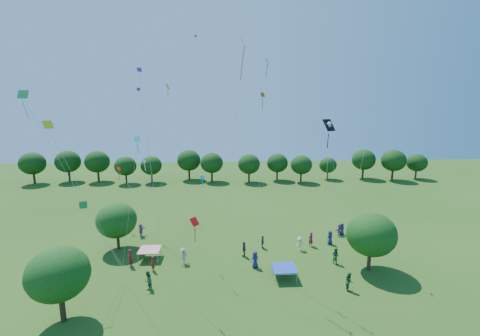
# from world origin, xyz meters

# --- Properties ---
(near_tree_west) EXTENTS (4.53, 4.53, 5.98)m
(near_tree_west) POSITION_xyz_m (-13.85, 9.66, 3.93)
(near_tree_west) COLOR #422B19
(near_tree_west) RESTS_ON ground
(near_tree_north) EXTENTS (4.48, 4.48, 5.50)m
(near_tree_north) POSITION_xyz_m (-13.58, 22.29, 3.48)
(near_tree_north) COLOR #422B19
(near_tree_north) RESTS_ON ground
(near_tree_east) EXTENTS (4.83, 4.83, 5.97)m
(near_tree_east) POSITION_xyz_m (13.12, 15.98, 3.79)
(near_tree_east) COLOR #422B19
(near_tree_east) RESTS_ON ground
(treeline) EXTENTS (88.01, 8.77, 6.77)m
(treeline) POSITION_xyz_m (-1.73, 55.43, 4.09)
(treeline) COLOR #422B19
(treeline) RESTS_ON ground
(tent_red_stripe) EXTENTS (2.20, 2.20, 1.10)m
(tent_red_stripe) POSITION_xyz_m (-9.43, 19.61, 1.04)
(tent_red_stripe) COLOR red
(tent_red_stripe) RESTS_ON ground
(tent_blue) EXTENTS (2.20, 2.20, 1.10)m
(tent_blue) POSITION_xyz_m (4.28, 14.85, 1.04)
(tent_blue) COLOR #1C3CBB
(tent_blue) RESTS_ON ground
(crowd_person_0) EXTENTS (0.99, 0.80, 1.76)m
(crowd_person_0) POSITION_xyz_m (1.71, 17.04, 0.88)
(crowd_person_0) COLOR navy
(crowd_person_0) RESTS_ON ground
(crowd_person_1) EXTENTS (0.78, 0.67, 1.77)m
(crowd_person_1) POSITION_xyz_m (8.77, 21.70, 0.88)
(crowd_person_1) COLOR maroon
(crowd_person_1) RESTS_ON ground
(crowd_person_2) EXTENTS (0.63, 0.93, 1.74)m
(crowd_person_2) POSITION_xyz_m (-8.33, 13.71, 0.87)
(crowd_person_2) COLOR #265939
(crowd_person_2) RESTS_ON ground
(crowd_person_3) EXTENTS (1.14, 1.14, 1.71)m
(crowd_person_3) POSITION_xyz_m (-5.69, 18.34, 0.85)
(crowd_person_3) COLOR tan
(crowd_person_3) RESTS_ON ground
(crowd_person_4) EXTENTS (0.45, 0.92, 1.54)m
(crowd_person_4) POSITION_xyz_m (3.04, 21.46, 0.77)
(crowd_person_4) COLOR #3C3630
(crowd_person_4) RESTS_ON ground
(crowd_person_5) EXTENTS (0.96, 1.66, 1.68)m
(crowd_person_5) POSITION_xyz_m (-11.83, 25.78, 0.84)
(crowd_person_5) COLOR #9E5C9D
(crowd_person_5) RESTS_ON ground
(crowd_person_6) EXTENTS (0.84, 0.64, 1.52)m
(crowd_person_6) POSITION_xyz_m (13.72, 24.88, 0.76)
(crowd_person_6) COLOR navy
(crowd_person_6) RESTS_ON ground
(crowd_person_7) EXTENTS (0.58, 0.69, 1.57)m
(crowd_person_7) POSITION_xyz_m (-8.56, 16.89, 0.78)
(crowd_person_7) COLOR maroon
(crowd_person_7) RESTS_ON ground
(crowd_person_8) EXTENTS (0.56, 0.89, 1.69)m
(crowd_person_8) POSITION_xyz_m (9.69, 12.51, 0.84)
(crowd_person_8) COLOR #214E29
(crowd_person_8) RESTS_ON ground
(crowd_person_9) EXTENTS (1.12, 0.92, 1.58)m
(crowd_person_9) POSITION_xyz_m (7.22, 20.76, 0.79)
(crowd_person_9) COLOR beige
(crowd_person_9) RESTS_ON ground
(crowd_person_10) EXTENTS (0.56, 1.05, 1.72)m
(crowd_person_10) POSITION_xyz_m (0.76, 19.50, 0.86)
(crowd_person_10) COLOR #3B372F
(crowd_person_10) RESTS_ON ground
(crowd_person_11) EXTENTS (1.39, 1.32, 1.51)m
(crowd_person_11) POSITION_xyz_m (13.26, 24.67, 0.76)
(crowd_person_11) COLOR #8B518C
(crowd_person_11) RESTS_ON ground
(crowd_person_12) EXTENTS (0.94, 0.80, 1.68)m
(crowd_person_12) POSITION_xyz_m (11.21, 22.09, 0.84)
(crowd_person_12) COLOR #1A204E
(crowd_person_12) RESTS_ON ground
(crowd_person_13) EXTENTS (0.48, 0.71, 1.86)m
(crowd_person_13) POSITION_xyz_m (-11.07, 18.04, 0.93)
(crowd_person_13) COLOR maroon
(crowd_person_13) RESTS_ON ground
(crowd_person_14) EXTENTS (0.85, 0.96, 1.71)m
(crowd_person_14) POSITION_xyz_m (10.21, 17.44, 0.86)
(crowd_person_14) COLOR #275B3D
(crowd_person_14) RESTS_ON ground
(pirate_kite) EXTENTS (1.21, 1.39, 13.92)m
(pirate_kite) POSITION_xyz_m (7.01, 12.20, 14.43)
(pirate_kite) COLOR black
(red_high_kite) EXTENTS (2.39, 4.57, 21.06)m
(red_high_kite) POSITION_xyz_m (0.07, 17.14, 17.96)
(red_high_kite) COLOR red
(small_kite_0) EXTENTS (4.67, 5.93, 6.42)m
(small_kite_0) POSITION_xyz_m (-4.16, 11.30, 6.66)
(small_kite_0) COLOR red
(small_kite_1) EXTENTS (5.09, 2.96, 22.98)m
(small_kite_1) POSITION_xyz_m (-6.23, 25.25, 15.56)
(small_kite_1) COLOR #FA2C0D
(small_kite_2) EXTENTS (3.37, 4.68, 13.93)m
(small_kite_2) POSITION_xyz_m (-13.50, 11.66, 12.54)
(small_kite_2) COLOR yellow
(small_kite_3) EXTENTS (4.95, 4.27, 16.09)m
(small_kite_3) POSITION_xyz_m (-15.13, 12.21, 14.43)
(small_kite_3) COLOR #167E38
(small_kite_4) EXTENTS (1.40, 2.86, 8.49)m
(small_kite_4) POSITION_xyz_m (12.37, 25.55, 8.38)
(small_kite_4) COLOR #1611B0
(small_kite_5) EXTENTS (2.50, 2.55, 17.01)m
(small_kite_5) POSITION_xyz_m (-10.40, 25.13, 12.56)
(small_kite_5) COLOR #8F1779
(small_kite_6) EXTENTS (3.01, 2.47, 11.38)m
(small_kite_6) POSITION_xyz_m (11.86, 16.96, 9.47)
(small_kite_6) COLOR silver
(small_kite_7) EXTENTS (3.91, 6.26, 12.90)m
(small_kite_7) POSITION_xyz_m (-8.32, 10.92, 10.57)
(small_kite_7) COLOR #0EDAC5
(small_kite_8) EXTENTS (6.55, 6.41, 6.91)m
(small_kite_8) POSITION_xyz_m (-14.45, 29.00, 6.79)
(small_kite_8) COLOR red
(small_kite_9) EXTENTS (0.61, 0.62, 16.17)m
(small_kite_9) POSITION_xyz_m (2.23, 17.32, 13.29)
(small_kite_9) COLOR #DE4D0B
(small_kite_10) EXTENTS (1.90, 1.21, 17.37)m
(small_kite_10) POSITION_xyz_m (-7.83, 24.13, 15.21)
(small_kite_10) COLOR gold
(small_kite_11) EXTENTS (2.49, 2.58, 7.28)m
(small_kite_11) POSITION_xyz_m (-12.64, 13.07, 7.37)
(small_kite_11) COLOR #167A30
(small_kite_12) EXTENTS (0.45, 0.52, 19.18)m
(small_kite_12) POSITION_xyz_m (2.53, 17.01, 15.07)
(small_kite_12) COLOR blue
(small_kite_13) EXTENTS (2.37, 4.13, 19.48)m
(small_kite_13) POSITION_xyz_m (-10.88, 26.85, 15.87)
(small_kite_13) COLOR #AD1CAB
(small_kite_14) EXTENTS (2.06, 3.30, 8.35)m
(small_kite_14) POSITION_xyz_m (-10.70, 25.89, 7.51)
(small_kite_14) COLOR white
(small_kite_15) EXTENTS (0.77, 4.02, 8.43)m
(small_kite_15) POSITION_xyz_m (-3.54, 17.73, 7.76)
(small_kite_15) COLOR #0CAEBB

